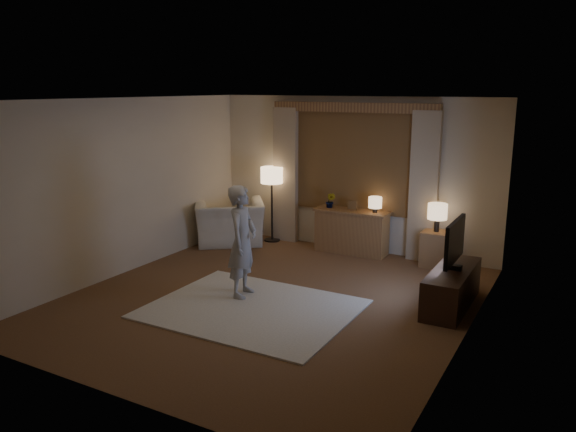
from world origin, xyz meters
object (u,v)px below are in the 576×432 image
Objects in this scene: sideboard at (352,233)px; tv_stand at (452,288)px; side_table at (435,249)px; person at (242,241)px; armchair at (230,222)px.

tv_stand is (2.05, -1.61, -0.10)m from sideboard.
side_table is at bearing -2.00° from sideboard.
sideboard is 2.60m from tv_stand.
tv_stand is 2.76m from person.
person reaches higher than side_table.
armchair is at bearing 165.36° from tv_stand.
tv_stand is 0.94× the size of person.
armchair is at bearing -172.59° from side_table.
armchair is 3.60m from side_table.
sideboard reaches higher than side_table.
sideboard reaches higher than tv_stand.
tv_stand is (4.18, -1.09, -0.13)m from armchair.
person is (-2.53, -0.98, 0.52)m from tv_stand.
armchair is at bearing 27.77° from person.
armchair is (-2.14, -0.51, 0.03)m from sideboard.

